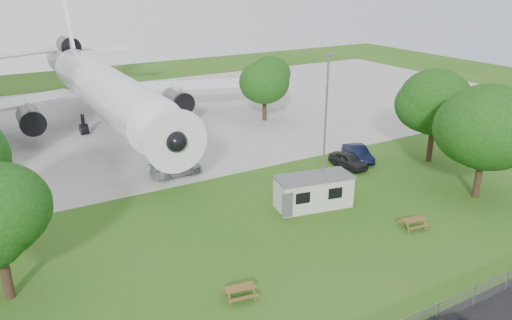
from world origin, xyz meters
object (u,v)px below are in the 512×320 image
picnic_west (240,298)px  picnic_east (413,228)px  airliner (102,86)px  site_cabin (314,191)px

picnic_west → picnic_east: (15.20, 0.99, 0.00)m
airliner → picnic_east: 39.63m
airliner → site_cabin: 31.76m
picnic_west → picnic_east: 15.23m
site_cabin → picnic_west: size_ratio=3.86×
airliner → picnic_east: size_ratio=26.52×
site_cabin → picnic_west: site_cabin is taller
airliner → picnic_west: size_ratio=26.52×
airliner → picnic_west: (-2.14, -38.03, -5.27)m
airliner → picnic_west: bearing=-93.2°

